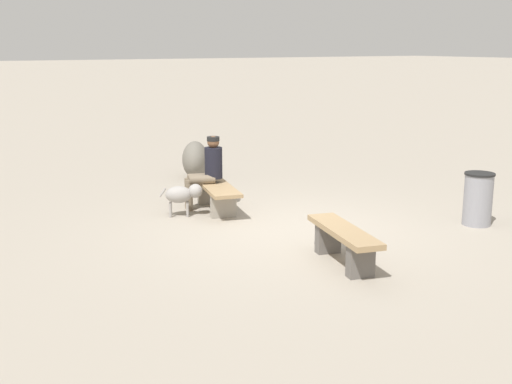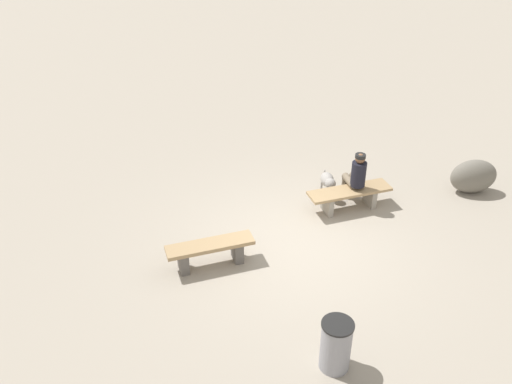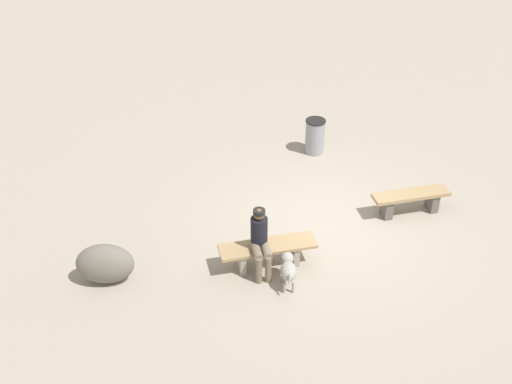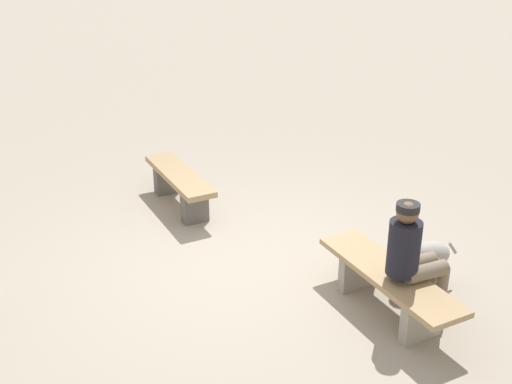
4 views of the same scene
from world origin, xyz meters
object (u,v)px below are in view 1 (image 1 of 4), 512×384
trash_bin (478,199)px  dog (183,194)px  boulder (195,160)px  bench_right (216,192)px  bench_left (344,240)px  seated_person (207,168)px

trash_bin → dog: bearing=52.6°
boulder → bench_right: bearing=161.4°
bench_left → boulder: bearing=6.3°
dog → seated_person: bearing=48.0°
trash_bin → bench_left: bearing=97.9°
seated_person → boulder: size_ratio=1.24×
seated_person → trash_bin: 4.32m
seated_person → bench_left: bearing=-159.9°
trash_bin → boulder: size_ratio=0.82×
bench_left → seated_person: 3.45m
trash_bin → boulder: bearing=21.1°
seated_person → trash_bin: (-3.02, -3.08, -0.28)m
dog → boulder: size_ratio=0.65×
bench_right → seated_person: size_ratio=1.45×
bench_left → boulder: size_ratio=1.59×
bench_left → trash_bin: 2.93m
bench_right → boulder: size_ratio=1.80×
seated_person → trash_bin: bearing=-117.3°
dog → boulder: (2.71, -1.52, 0.02)m
dog → boulder: 3.11m
seated_person → dog: bearing=130.1°
bench_right → boulder: bearing=-4.8°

